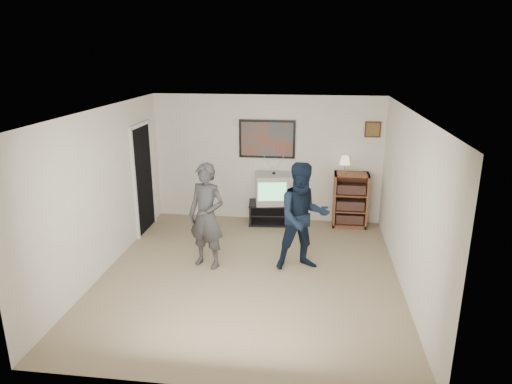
% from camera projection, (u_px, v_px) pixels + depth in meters
% --- Properties ---
extents(room_shell, '(4.51, 5.00, 2.51)m').
position_uv_depth(room_shell, '(253.00, 190.00, 6.98)').
color(room_shell, '#75664A').
rests_on(room_shell, ground).
extents(media_stand, '(0.91, 0.56, 0.44)m').
position_uv_depth(media_stand, '(271.00, 213.00, 9.05)').
color(media_stand, black).
rests_on(media_stand, room_shell).
extents(crt_television, '(0.77, 0.69, 0.58)m').
position_uv_depth(crt_television, '(274.00, 188.00, 8.90)').
color(crt_television, '#A6A8A2').
rests_on(crt_television, media_stand).
extents(bookshelf, '(0.65, 0.37, 1.07)m').
position_uv_depth(bookshelf, '(350.00, 200.00, 8.82)').
color(bookshelf, brown).
rests_on(bookshelf, room_shell).
extents(table_lamp, '(0.21, 0.21, 0.33)m').
position_uv_depth(table_lamp, '(345.00, 165.00, 8.63)').
color(table_lamp, '#F6E6BA').
rests_on(table_lamp, bookshelf).
extents(person_tall, '(0.71, 0.58, 1.68)m').
position_uv_depth(person_tall, '(207.00, 216.00, 7.08)').
color(person_tall, '#323234').
rests_on(person_tall, room_shell).
extents(person_short, '(0.98, 0.86, 1.71)m').
position_uv_depth(person_short, '(303.00, 217.00, 7.00)').
color(person_short, black).
rests_on(person_short, room_shell).
extents(controller_left, '(0.07, 0.12, 0.03)m').
position_uv_depth(controller_left, '(213.00, 193.00, 7.22)').
color(controller_left, white).
rests_on(controller_left, person_tall).
extents(controller_right, '(0.07, 0.14, 0.04)m').
position_uv_depth(controller_right, '(302.00, 200.00, 7.15)').
color(controller_right, white).
rests_on(controller_right, person_short).
extents(poster, '(1.10, 0.03, 0.75)m').
position_uv_depth(poster, '(267.00, 139.00, 8.88)').
color(poster, black).
rests_on(poster, room_shell).
extents(air_vent, '(0.28, 0.02, 0.14)m').
position_uv_depth(air_vent, '(239.00, 123.00, 8.86)').
color(air_vent, white).
rests_on(air_vent, room_shell).
extents(small_picture, '(0.30, 0.03, 0.30)m').
position_uv_depth(small_picture, '(373.00, 129.00, 8.57)').
color(small_picture, black).
rests_on(small_picture, room_shell).
extents(doorway, '(0.03, 0.85, 2.00)m').
position_uv_depth(doorway, '(143.00, 179.00, 8.51)').
color(doorway, black).
rests_on(doorway, room_shell).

